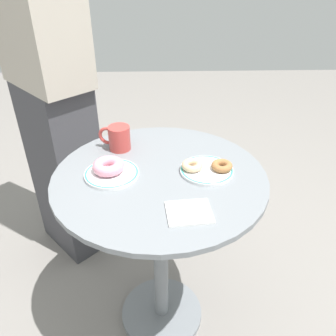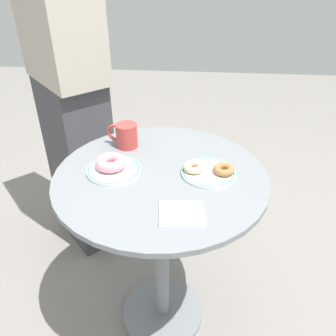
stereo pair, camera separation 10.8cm
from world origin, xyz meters
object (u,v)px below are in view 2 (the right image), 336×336
paper_napkin (182,214)px  plate_right (208,173)px  plate_left (114,169)px  donut_cinnamon (224,169)px  cafe_table (161,225)px  coffee_mug (126,135)px  donut_pink_frosted (111,162)px  donut_glazed (194,167)px  person_figure (69,88)px

paper_napkin → plate_right: bearing=70.3°
plate_left → donut_cinnamon: (0.35, 0.01, 0.02)m
cafe_table → plate_right: bearing=4.4°
donut_cinnamon → coffee_mug: coffee_mug is taller
plate_right → paper_napkin: size_ratio=1.40×
plate_right → donut_pink_frosted: 0.32m
donut_glazed → coffee_mug: bearing=147.6°
cafe_table → person_figure: 0.74m
plate_left → donut_glazed: size_ratio=2.56×
plate_right → donut_cinnamon: size_ratio=2.56×
donut_pink_frosted → donut_cinnamon: 0.36m
paper_napkin → person_figure: size_ratio=0.07×
cafe_table → person_figure: (-0.45, 0.49, 0.32)m
cafe_table → donut_glazed: bearing=7.9°
plate_left → donut_pink_frosted: (-0.01, 0.01, 0.02)m
donut_cinnamon → plate_right: bearing=177.6°
paper_napkin → cafe_table: bearing=112.2°
donut_pink_frosted → cafe_table: bearing=-2.8°
cafe_table → donut_cinnamon: 0.31m
cafe_table → plate_left: size_ratio=4.19×
donut_cinnamon → coffee_mug: bearing=154.7°
donut_pink_frosted → donut_glazed: size_ratio=1.49×
person_figure → cafe_table: bearing=-47.1°
person_figure → plate_right: bearing=-38.1°
donut_glazed → paper_napkin: donut_glazed is taller
coffee_mug → donut_glazed: bearing=-32.4°
plate_left → paper_napkin: 0.30m
donut_cinnamon → person_figure: size_ratio=0.04×
paper_napkin → coffee_mug: 0.43m
donut_cinnamon → coffee_mug: (-0.35, 0.16, 0.02)m
cafe_table → paper_napkin: paper_napkin is taller
plate_right → coffee_mug: size_ratio=1.50×
coffee_mug → person_figure: bearing=134.4°
donut_pink_frosted → donut_cinnamon: bearing=0.3°
donut_pink_frosted → donut_glazed: 0.27m
plate_right → donut_glazed: donut_glazed is taller
cafe_table → plate_left: (-0.15, 0.00, 0.22)m
donut_cinnamon → paper_napkin: size_ratio=0.55×
donut_pink_frosted → person_figure: person_figure is taller
donut_pink_frosted → donut_glazed: donut_pink_frosted is taller
cafe_table → plate_right: (0.15, 0.01, 0.22)m
paper_napkin → donut_glazed: bearing=82.9°
cafe_table → donut_cinnamon: size_ratio=10.75×
person_figure → donut_pink_frosted: bearing=-58.8°
cafe_table → coffee_mug: (-0.14, 0.17, 0.26)m
paper_napkin → person_figure: (-0.53, 0.68, 0.10)m
donut_cinnamon → paper_napkin: donut_cinnamon is taller
donut_cinnamon → person_figure: (-0.65, 0.48, 0.08)m
coffee_mug → plate_left: bearing=-92.7°
coffee_mug → paper_napkin: bearing=-58.6°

